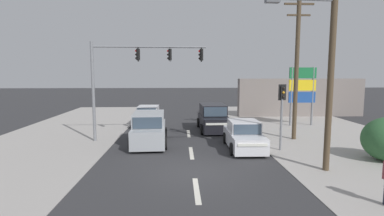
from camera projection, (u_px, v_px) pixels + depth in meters
name	position (u px, v px, depth m)	size (l,w,h in m)	color
ground_plane	(194.00, 172.00, 12.65)	(140.00, 140.00, 0.00)	#303033
lane_dash_near	(197.00, 190.00, 10.67)	(0.20, 2.40, 0.01)	silver
lane_dash_mid	(191.00, 153.00, 15.63)	(0.20, 2.40, 0.01)	silver
lane_dash_far	(189.00, 134.00, 20.59)	(0.20, 2.40, 0.01)	silver
kerb_right_verge	(371.00, 156.00, 14.99)	(10.00, 44.00, 0.02)	#A39E99
kerb_left_verge	(35.00, 149.00, 16.28)	(8.00, 40.00, 0.02)	#A39E99
utility_pole_foreground_right	(329.00, 46.00, 12.18)	(3.78, 0.49, 9.79)	#4C3D2B
utility_pole_midground_right	(297.00, 66.00, 18.27)	(1.80, 0.26, 8.70)	#4C3D2B
traffic_signal_mast	(133.00, 70.00, 17.98)	(6.89, 0.57, 6.00)	slate
pedestal_signal_right_kerb	(282.00, 106.00, 15.84)	(0.44, 0.31, 3.56)	slate
shopping_plaza_sign	(302.00, 88.00, 23.34)	(2.10, 0.16, 4.60)	slate
shopfront_wall_far	(300.00, 97.00, 28.76)	(12.00, 1.00, 3.60)	gray
sedan_oncoming_mid	(244.00, 136.00, 16.45)	(1.93, 4.26, 1.56)	silver
sedan_oncoming_near	(148.00, 117.00, 23.71)	(1.96, 4.28, 1.56)	silver
suv_kerbside_parked	(213.00, 118.00, 21.66)	(2.15, 4.58, 1.90)	black
suv_receding_far	(149.00, 129.00, 17.44)	(2.22, 4.61, 1.90)	#A3A8AD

